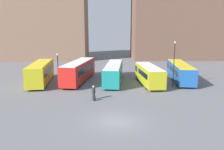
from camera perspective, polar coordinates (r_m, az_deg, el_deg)
name	(u,v)px	position (r m, az deg, el deg)	size (l,w,h in m)	color
ground_plane	(117,121)	(20.45, 1.26, -11.94)	(160.00, 160.00, 0.00)	slate
building_block_left	(40,5)	(69.62, -18.40, 17.00)	(26.94, 12.60, 31.52)	#7F604C
building_block_right	(185,4)	(70.78, 18.63, 17.17)	(30.82, 12.05, 32.24)	brown
bus_0	(41,72)	(36.59, -18.07, 0.75)	(3.78, 11.12, 3.24)	gold
bus_1	(79,70)	(36.45, -8.55, 1.21)	(4.47, 12.46, 3.30)	red
bus_2	(114,72)	(35.83, 0.46, 0.83)	(3.71, 12.50, 2.92)	#19847F
bus_3	(149,74)	(34.38, 9.59, 0.19)	(3.07, 9.69, 2.90)	gold
bus_4	(180,71)	(38.56, 17.29, 1.02)	(4.12, 12.53, 2.86)	#1E56A3
traveler	(94,91)	(26.41, -4.85, -4.25)	(0.57, 0.57, 1.73)	#4C3828
suitcase	(94,98)	(26.12, -4.70, -6.04)	(0.32, 0.37, 0.90)	black
lamp_post_0	(58,68)	(31.64, -13.91, 1.74)	(0.28, 0.28, 5.08)	black
lamp_post_1	(174,61)	(33.22, 15.90, 3.55)	(0.28, 0.28, 6.69)	black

